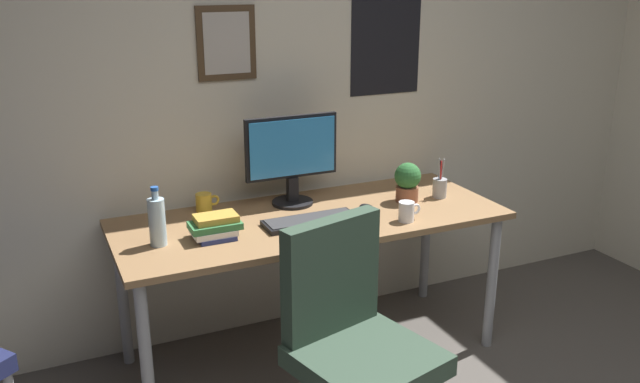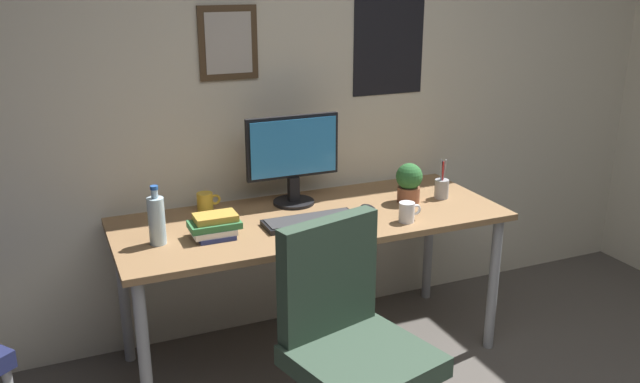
{
  "view_description": "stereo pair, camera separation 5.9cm",
  "coord_description": "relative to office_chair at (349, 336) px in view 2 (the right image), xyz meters",
  "views": [
    {
      "loc": [
        -1.33,
        -0.94,
        1.8
      ],
      "look_at": [
        -0.17,
        1.61,
        0.87
      ],
      "focal_mm": 37.47,
      "sensor_mm": 36.0,
      "label": 1
    },
    {
      "loc": [
        -1.27,
        -0.96,
        1.8
      ],
      "look_at": [
        -0.17,
        1.61,
        0.87
      ],
      "focal_mm": 37.47,
      "sensor_mm": 36.0,
      "label": 2
    }
  ],
  "objects": [
    {
      "name": "wall_back",
      "position": [
        0.32,
        1.17,
        0.77
      ],
      "size": [
        4.4,
        0.1,
        2.6
      ],
      "color": "beige",
      "rests_on": "ground_plane"
    },
    {
      "name": "desk",
      "position": [
        0.16,
        0.73,
        0.13
      ],
      "size": [
        1.8,
        0.71,
        0.72
      ],
      "color": "#936D47",
      "rests_on": "ground_plane"
    },
    {
      "name": "office_chair",
      "position": [
        0.0,
        0.0,
        0.0
      ],
      "size": [
        0.58,
        0.58,
        0.95
      ],
      "color": "#334738",
      "rests_on": "ground_plane"
    },
    {
      "name": "monitor",
      "position": [
        0.14,
        0.93,
        0.44
      ],
      "size": [
        0.46,
        0.2,
        0.43
      ],
      "color": "black",
      "rests_on": "desk"
    },
    {
      "name": "keyboard",
      "position": [
        0.12,
        0.65,
        0.21
      ],
      "size": [
        0.43,
        0.15,
        0.03
      ],
      "color": "black",
      "rests_on": "desk"
    },
    {
      "name": "computer_mouse",
      "position": [
        0.42,
        0.67,
        0.22
      ],
      "size": [
        0.06,
        0.11,
        0.04
      ],
      "color": "black",
      "rests_on": "desk"
    },
    {
      "name": "water_bottle",
      "position": [
        -0.56,
        0.68,
        0.3
      ],
      "size": [
        0.07,
        0.07,
        0.25
      ],
      "color": "silver",
      "rests_on": "desk"
    },
    {
      "name": "coffee_mug_near",
      "position": [
        0.53,
        0.5,
        0.24
      ],
      "size": [
        0.11,
        0.07,
        0.09
      ],
      "color": "white",
      "rests_on": "desk"
    },
    {
      "name": "coffee_mug_far",
      "position": [
        -0.27,
        1.0,
        0.24
      ],
      "size": [
        0.11,
        0.08,
        0.09
      ],
      "color": "yellow",
      "rests_on": "desk"
    },
    {
      "name": "potted_plant",
      "position": [
        0.67,
        0.73,
        0.3
      ],
      "size": [
        0.13,
        0.13,
        0.19
      ],
      "color": "brown",
      "rests_on": "desk"
    },
    {
      "name": "pen_cup",
      "position": [
        0.85,
        0.72,
        0.25
      ],
      "size": [
        0.07,
        0.07,
        0.2
      ],
      "color": "#9EA0A5",
      "rests_on": "desk"
    },
    {
      "name": "book_stack_left",
      "position": [
        -0.32,
        0.66,
        0.25
      ],
      "size": [
        0.21,
        0.15,
        0.1
      ],
      "color": "navy",
      "rests_on": "desk"
    }
  ]
}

